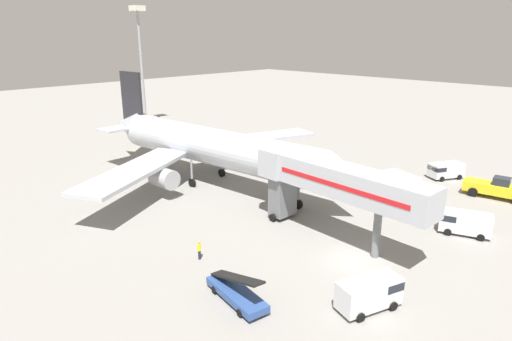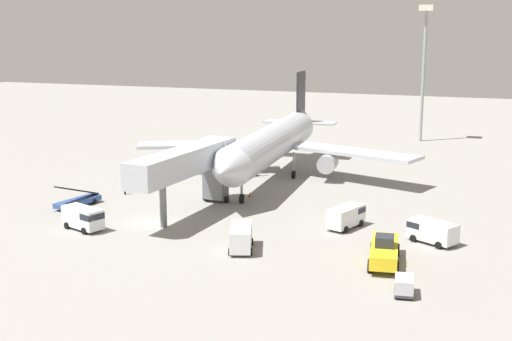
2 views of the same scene
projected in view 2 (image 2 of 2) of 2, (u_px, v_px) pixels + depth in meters
The scene contains 13 objects.
ground_plane at pixel (150, 223), 69.88m from camera, with size 300.00×300.00×0.00m, color gray.
airplane_at_gate at pixel (273, 142), 89.93m from camera, with size 39.60×42.44×13.46m.
jet_bridge at pixel (189, 164), 72.07m from camera, with size 4.27×18.52×7.48m.
pushback_tug at pixel (384, 250), 57.39m from camera, with size 3.39×7.53×2.62m.
belt_loader_truck at pixel (78, 200), 76.22m from camera, with size 2.78×6.05×2.92m.
service_van_near_right at pixel (431, 231), 63.12m from camera, with size 4.98×3.98×2.08m.
service_van_mid_center at pixel (241, 236), 61.11m from camera, with size 3.35×5.03×2.23m.
service_van_rear_left at pixel (84, 217), 67.20m from camera, with size 5.05×3.33×2.27m.
service_van_rear_right at pixel (347, 216), 67.94m from camera, with size 3.22×5.02×2.19m.
baggage_cart_mid_right at pixel (404, 285), 50.65m from camera, with size 1.73×2.51×1.42m.
ground_crew_worker_foreground at pixel (125, 187), 81.75m from camera, with size 0.39×0.39×1.73m.
safety_cone_alpha at pixel (250, 194), 80.90m from camera, with size 0.35×0.35×0.54m.
apron_light_mast at pixel (425, 47), 117.98m from camera, with size 2.40×2.40×24.01m.
Camera 2 is at (34.42, -58.84, 19.72)m, focal length 47.00 mm.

